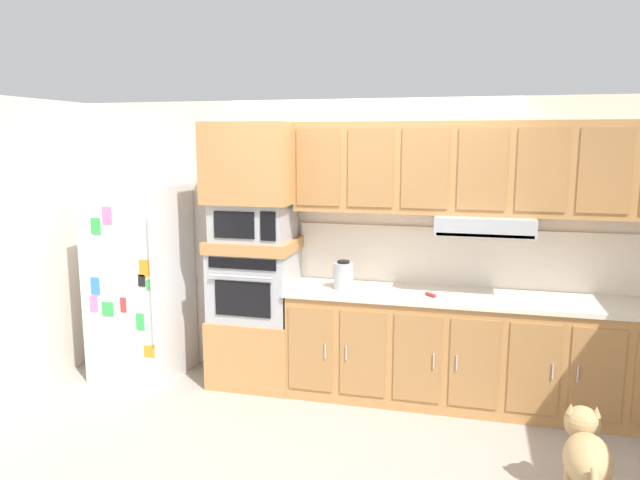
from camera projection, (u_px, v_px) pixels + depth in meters
ground_plane at (340, 432)px, 4.43m from camera, size 9.60×9.60×0.00m
back_kitchen_wall at (368, 243)px, 5.28m from camera, size 6.20×0.12×2.50m
side_panel_left at (11, 250)px, 4.90m from camera, size 0.12×7.10×2.50m
refrigerator at (140, 281)px, 5.42m from camera, size 0.76×0.73×1.76m
oven_base_cabinet at (256, 349)px, 5.32m from camera, size 0.74×0.62×0.60m
built_in_oven at (255, 284)px, 5.22m from camera, size 0.70×0.62×0.60m
appliance_mid_shelf at (254, 245)px, 5.16m from camera, size 0.74×0.62×0.10m
microwave at (254, 221)px, 5.13m from camera, size 0.64×0.54×0.32m
appliance_upper_cabinet at (253, 163)px, 5.05m from camera, size 0.74×0.62×0.68m
lower_cabinet_run at (474, 352)px, 4.83m from camera, size 3.04×0.63×0.88m
countertop_slab at (476, 298)px, 4.76m from camera, size 3.08×0.64×0.04m
backsplash_panel at (478, 258)px, 4.99m from camera, size 3.08×0.02×0.50m
upper_cabinet_with_hood at (482, 172)px, 4.71m from camera, size 3.04×0.48×0.88m
screwdriver at (431, 295)px, 4.73m from camera, size 0.17×0.17×0.03m
electric_kettle at (343, 275)px, 4.96m from camera, size 0.17×0.17×0.24m
dog at (586, 455)px, 3.30m from camera, size 0.28×0.82×0.62m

